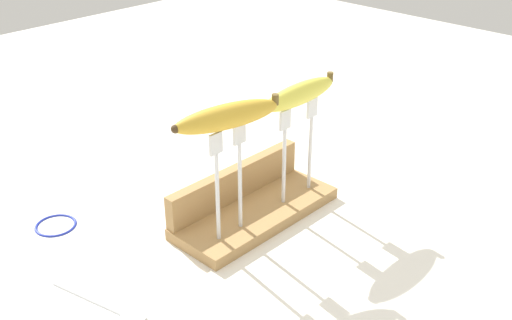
{
  "coord_description": "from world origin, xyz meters",
  "views": [
    {
      "loc": [
        -0.7,
        -0.68,
        0.63
      ],
      "look_at": [
        0.0,
        0.0,
        0.12
      ],
      "focal_mm": 43.44,
      "sensor_mm": 36.0,
      "label": 1
    }
  ],
  "objects_px": {
    "banana_raised_right": "(300,94)",
    "wire_coil": "(56,224)",
    "banana_raised_left": "(227,116)",
    "fork_fallen_near": "(108,307)",
    "fork_stand_left": "(229,173)",
    "fork_stand_right": "(298,142)"
  },
  "relations": [
    {
      "from": "fork_stand_left",
      "to": "fork_fallen_near",
      "type": "bearing_deg",
      "value": 178.2
    },
    {
      "from": "fork_stand_right",
      "to": "wire_coil",
      "type": "bearing_deg",
      "value": 143.54
    },
    {
      "from": "banana_raised_right",
      "to": "wire_coil",
      "type": "distance_m",
      "value": 0.5
    },
    {
      "from": "fork_fallen_near",
      "to": "banana_raised_left",
      "type": "bearing_deg",
      "value": -1.8
    },
    {
      "from": "banana_raised_right",
      "to": "wire_coil",
      "type": "xyz_separation_m",
      "value": [
        -0.36,
        0.27,
        -0.23
      ]
    },
    {
      "from": "banana_raised_left",
      "to": "fork_fallen_near",
      "type": "distance_m",
      "value": 0.34
    },
    {
      "from": "fork_stand_right",
      "to": "wire_coil",
      "type": "height_order",
      "value": "fork_stand_right"
    },
    {
      "from": "fork_stand_left",
      "to": "banana_raised_right",
      "type": "height_order",
      "value": "banana_raised_right"
    },
    {
      "from": "banana_raised_right",
      "to": "wire_coil",
      "type": "bearing_deg",
      "value": 143.53
    },
    {
      "from": "wire_coil",
      "to": "fork_fallen_near",
      "type": "bearing_deg",
      "value": -103.47
    },
    {
      "from": "wire_coil",
      "to": "banana_raised_left",
      "type": "bearing_deg",
      "value": -55.33
    },
    {
      "from": "fork_stand_left",
      "to": "banana_raised_left",
      "type": "height_order",
      "value": "banana_raised_left"
    },
    {
      "from": "fork_stand_left",
      "to": "fork_stand_right",
      "type": "height_order",
      "value": "fork_stand_left"
    },
    {
      "from": "banana_raised_left",
      "to": "banana_raised_right",
      "type": "relative_size",
      "value": 1.02
    },
    {
      "from": "wire_coil",
      "to": "fork_stand_right",
      "type": "bearing_deg",
      "value": -36.46
    },
    {
      "from": "banana_raised_left",
      "to": "fork_fallen_near",
      "type": "relative_size",
      "value": 1.08
    },
    {
      "from": "banana_raised_left",
      "to": "banana_raised_right",
      "type": "distance_m",
      "value": 0.18
    },
    {
      "from": "fork_stand_left",
      "to": "wire_coil",
      "type": "height_order",
      "value": "fork_stand_left"
    },
    {
      "from": "fork_stand_left",
      "to": "fork_stand_right",
      "type": "bearing_deg",
      "value": 0.0
    },
    {
      "from": "fork_stand_left",
      "to": "fork_stand_right",
      "type": "distance_m",
      "value": 0.18
    },
    {
      "from": "fork_stand_right",
      "to": "banana_raised_left",
      "type": "relative_size",
      "value": 0.97
    },
    {
      "from": "fork_stand_right",
      "to": "banana_raised_right",
      "type": "xyz_separation_m",
      "value": [
        -0.0,
        -0.0,
        0.1
      ]
    }
  ]
}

